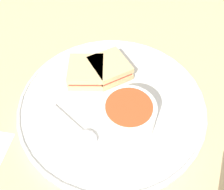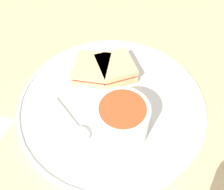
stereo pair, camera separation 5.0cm
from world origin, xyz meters
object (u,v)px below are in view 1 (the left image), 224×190
object	(u,v)px
soup_bowl	(128,118)
sandwich_half_near	(110,68)
sandwich_half_far	(86,72)
spoon	(84,133)

from	to	relation	value
soup_bowl	sandwich_half_near	size ratio (longest dim) A/B	0.89
sandwich_half_far	sandwich_half_near	bearing A→B (deg)	38.82
soup_bowl	sandwich_half_far	xyz separation A→B (m)	(-0.13, 0.08, -0.02)
sandwich_half_near	sandwich_half_far	size ratio (longest dim) A/B	1.03
sandwich_half_near	spoon	bearing A→B (deg)	-80.10
soup_bowl	spoon	distance (m)	0.08
soup_bowl	sandwich_half_near	bearing A→B (deg)	129.90
soup_bowl	sandwich_half_near	distance (m)	0.14
soup_bowl	sandwich_half_far	world-z (taller)	soup_bowl
sandwich_half_near	sandwich_half_far	bearing A→B (deg)	-141.18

